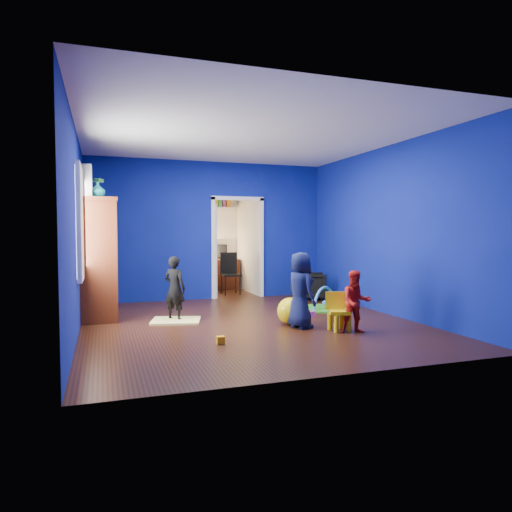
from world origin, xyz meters
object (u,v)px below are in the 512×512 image
object	(u,v)px
toddler_red	(356,302)
folding_chair	(231,274)
child_black	(175,288)
child_navy	(300,290)
play_mat	(324,308)
vase	(98,190)
armchair	(310,286)
hopper_ball	(291,311)
study_desk	(220,274)
kid_chair	(339,313)
crt_tv	(102,256)
tv_armoire	(99,259)

from	to	relation	value
toddler_red	folding_chair	bearing A→B (deg)	111.93
child_black	child_navy	size ratio (longest dim) A/B	0.92
child_black	play_mat	bearing A→B (deg)	-131.96
vase	armchair	bearing A→B (deg)	14.78
toddler_red	hopper_ball	world-z (taller)	toddler_red
armchair	study_desk	world-z (taller)	study_desk
kid_chair	study_desk	xyz separation A→B (m)	(-0.45, 5.18, 0.12)
child_navy	vase	world-z (taller)	vase
child_black	folding_chair	bearing A→B (deg)	-78.51
armchair	child_black	xyz separation A→B (m)	(-3.06, -1.40, 0.23)
armchair	child_black	world-z (taller)	child_black
hopper_ball	play_mat	xyz separation A→B (m)	(1.15, 1.13, -0.20)
hopper_ball	vase	bearing A→B (deg)	156.80
crt_tv	folding_chair	size ratio (longest dim) A/B	0.76
child_navy	play_mat	world-z (taller)	child_navy
armchair	child_black	size ratio (longest dim) A/B	0.60
child_navy	play_mat	xyz separation A→B (m)	(1.10, 1.38, -0.55)
child_navy	folding_chair	xyz separation A→B (m)	(-0.01, 3.85, -0.10)
tv_armoire	folding_chair	distance (m)	3.56
study_desk	folding_chair	distance (m)	0.96
hopper_ball	crt_tv	bearing A→B (deg)	151.44
armchair	study_desk	distance (m)	2.65
play_mat	study_desk	bearing A→B (deg)	107.94
child_navy	crt_tv	bearing A→B (deg)	46.67
child_black	play_mat	size ratio (longest dim) A/B	1.14
armchair	folding_chair	size ratio (longest dim) A/B	0.68
tv_armoire	hopper_ball	bearing A→B (deg)	-28.22
hopper_ball	child_navy	bearing A→B (deg)	-78.69
folding_chair	child_black	bearing A→B (deg)	-121.84
armchair	folding_chair	xyz separation A→B (m)	(-1.38, 1.30, 0.18)
crt_tv	study_desk	size ratio (longest dim) A/B	0.80
vase	kid_chair	world-z (taller)	vase
toddler_red	kid_chair	xyz separation A→B (m)	(-0.15, 0.20, -0.19)
toddler_red	vase	bearing A→B (deg)	163.67
tv_armoire	kid_chair	distance (m)	3.96
folding_chair	tv_armoire	bearing A→B (deg)	-143.23
kid_chair	play_mat	bearing A→B (deg)	88.91
toddler_red	crt_tv	world-z (taller)	crt_tv
child_black	kid_chair	xyz separation A→B (m)	(2.13, -1.52, -0.27)
vase	play_mat	size ratio (longest dim) A/B	0.26
armchair	toddler_red	xyz separation A→B (m)	(-0.78, -3.13, 0.16)
toddler_red	hopper_ball	distance (m)	1.07
crt_tv	kid_chair	world-z (taller)	crt_tv
hopper_ball	study_desk	distance (m)	4.56
folding_chair	child_navy	bearing A→B (deg)	-89.89
kid_chair	hopper_ball	bearing A→B (deg)	147.71
armchair	kid_chair	distance (m)	3.07
tv_armoire	play_mat	xyz separation A→B (m)	(3.93, -0.36, -0.97)
tv_armoire	crt_tv	distance (m)	0.06
child_navy	armchair	bearing A→B (deg)	-39.70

